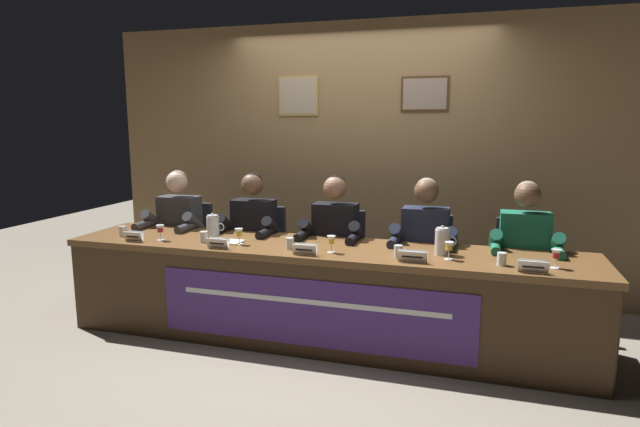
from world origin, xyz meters
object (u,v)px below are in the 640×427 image
at_px(juice_glass_far_right, 556,255).
at_px(conference_table, 316,279).
at_px(water_cup_left, 204,237).
at_px(water_cup_center, 290,244).
at_px(juice_glass_center, 331,241).
at_px(water_pitcher_right_side, 442,241).
at_px(document_stack_left, 229,242).
at_px(chair_far_right, 520,280).
at_px(nameplate_left, 218,243).
at_px(chair_far_left, 188,253).
at_px(panelist_left, 250,233).
at_px(chair_center, 339,265).
at_px(panelist_center, 333,239).
at_px(water_pitcher_left_side, 213,227).
at_px(nameplate_far_left, 134,236).
at_px(water_cup_far_right, 502,260).
at_px(nameplate_center, 305,249).
at_px(panelist_far_right, 525,251).
at_px(juice_glass_far_left, 160,230).
at_px(panelist_far_left, 175,228).
at_px(chair_left, 260,259).
at_px(water_cup_right, 398,252).
at_px(juice_glass_left, 239,233).
at_px(juice_glass_right, 449,247).
at_px(nameplate_right, 412,256).
at_px(water_cup_far_left, 123,232).
at_px(nameplate_far_right, 533,266).
at_px(panelist_right, 424,245).

bearing_deg(juice_glass_far_right, conference_table, 178.92).
bearing_deg(water_cup_left, juice_glass_far_right, -0.16).
bearing_deg(water_cup_center, juice_glass_center, -3.48).
distance_m(water_pitcher_right_side, document_stack_left, 1.62).
distance_m(water_cup_left, chair_far_right, 2.50).
xyz_separation_m(nameplate_left, document_stack_left, (-0.01, 0.20, -0.03)).
relative_size(chair_far_left, panelist_left, 0.73).
bearing_deg(chair_far_right, chair_center, 180.00).
bearing_deg(panelist_center, water_pitcher_left_side, -157.93).
bearing_deg(document_stack_left, nameplate_far_left, -166.24).
bearing_deg(water_cup_far_right, nameplate_center, -175.17).
relative_size(water_cup_center, water_pitcher_left_side, 0.40).
xyz_separation_m(nameplate_far_left, juice_glass_center, (1.58, 0.09, 0.05)).
relative_size(panelist_left, panelist_far_right, 1.00).
bearing_deg(juice_glass_far_left, chair_center, 30.33).
distance_m(nameplate_center, water_pitcher_left_side, 0.92).
height_order(juice_glass_far_right, document_stack_left, juice_glass_far_right).
xyz_separation_m(panelist_far_left, nameplate_center, (1.45, -0.65, 0.06)).
height_order(juice_glass_far_left, chair_left, chair_left).
distance_m(conference_table, water_cup_right, 0.67).
xyz_separation_m(conference_table, water_cup_center, (-0.19, -0.04, 0.26)).
xyz_separation_m(juice_glass_far_left, panelist_center, (1.26, 0.54, -0.11)).
height_order(juice_glass_left, juice_glass_right, same).
bearing_deg(juice_glass_center, nameplate_right, -8.52).
height_order(chair_far_right, panelist_far_right, panelist_far_right).
bearing_deg(document_stack_left, panelist_left, 92.67).
height_order(water_cup_far_left, panelist_center, panelist_center).
height_order(panelist_center, water_cup_far_right, panelist_center).
bearing_deg(water_cup_right, juice_glass_far_left, -179.48).
bearing_deg(water_cup_far_left, panelist_left, 29.24).
distance_m(conference_table, chair_left, 1.00).
bearing_deg(juice_glass_right, panelist_center, 152.98).
bearing_deg(panelist_center, nameplate_right, -40.62).
bearing_deg(water_pitcher_right_side, nameplate_far_right, -27.62).
height_order(water_cup_center, document_stack_left, water_cup_center).
relative_size(nameplate_left, water_pitcher_left_side, 0.80).
xyz_separation_m(panelist_right, nameplate_right, (-0.01, -0.62, 0.06)).
xyz_separation_m(panelist_far_right, water_pitcher_right_side, (-0.58, -0.35, 0.11)).
height_order(panelist_far_left, nameplate_far_left, panelist_far_left).
bearing_deg(nameplate_center, juice_glass_right, 9.22).
relative_size(panelist_far_left, chair_center, 1.36).
height_order(chair_left, panelist_right, panelist_right).
relative_size(chair_far_left, water_pitcher_right_side, 4.32).
distance_m(conference_table, document_stack_left, 0.75).
xyz_separation_m(conference_table, water_cup_far_right, (1.29, -0.06, 0.26)).
bearing_deg(juice_glass_far_right, juice_glass_left, 179.49).
bearing_deg(juice_glass_left, juice_glass_right, 0.07).
xyz_separation_m(water_cup_right, water_cup_far_right, (0.68, -0.01, 0.00)).
bearing_deg(chair_far_left, juice_glass_far_left, -74.18).
bearing_deg(water_cup_center, nameplate_far_left, -174.82).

